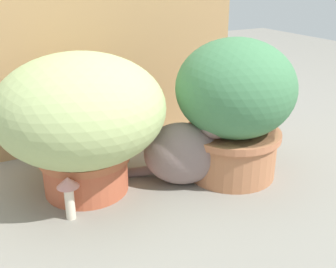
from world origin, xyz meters
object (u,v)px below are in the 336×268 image
object	(u,v)px
grass_planter	(81,116)
mushroom_ornament_pink	(69,190)
leafy_planter	(234,105)
cat	(187,150)

from	to	relation	value
grass_planter	mushroom_ornament_pink	distance (m)	0.24
leafy_planter	cat	bearing A→B (deg)	174.42
grass_planter	cat	xyz separation A→B (m)	(0.32, -0.12, -0.14)
grass_planter	cat	bearing A→B (deg)	-19.76
leafy_planter	mushroom_ornament_pink	distance (m)	0.62
grass_planter	mushroom_ornament_pink	bearing A→B (deg)	-123.68
cat	mushroom_ornament_pink	world-z (taller)	cat
leafy_planter	mushroom_ornament_pink	xyz separation A→B (m)	(-0.60, -0.01, -0.17)
leafy_planter	cat	world-z (taller)	leafy_planter
cat	mushroom_ornament_pink	xyz separation A→B (m)	(-0.42, -0.03, -0.03)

